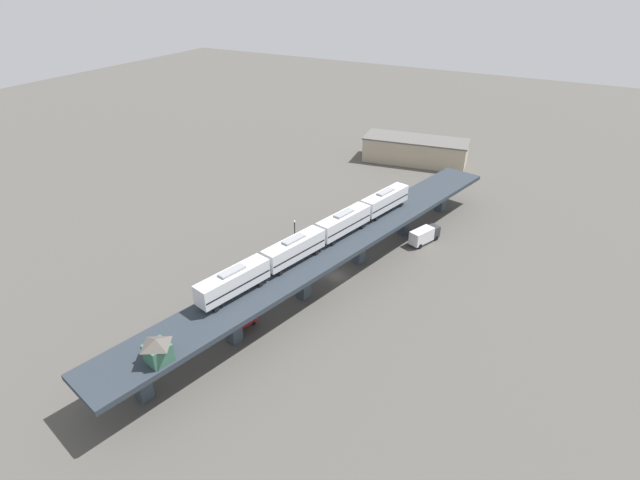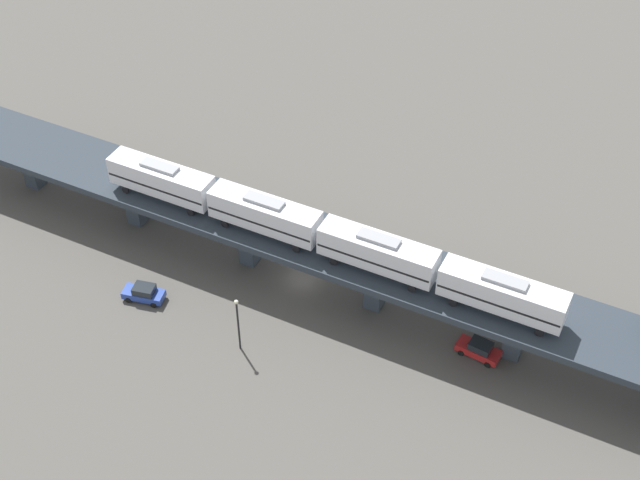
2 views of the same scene
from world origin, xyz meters
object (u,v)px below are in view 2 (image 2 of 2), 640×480
object	(u,v)px
street_car_blue	(144,293)
street_car_red	(479,349)
street_lamp	(238,320)
delivery_truck	(165,185)
subway_train	(320,232)

from	to	relation	value
street_car_blue	street_car_red	size ratio (longest dim) A/B	0.93
street_car_red	street_lamp	size ratio (longest dim) A/B	0.68
street_car_red	delivery_truck	bearing A→B (deg)	67.42
delivery_truck	street_lamp	size ratio (longest dim) A/B	1.08
street_car_red	subway_train	bearing A→B (deg)	75.92
street_lamp	street_car_red	bearing A→B (deg)	-79.00
street_car_red	street_lamp	bearing A→B (deg)	101.00
subway_train	delivery_truck	xyz separation A→B (m)	(11.92, 21.84, -7.41)
street_car_blue	street_car_red	distance (m)	35.22
street_car_red	delivery_truck	xyz separation A→B (m)	(16.24, 39.06, 0.82)
street_car_blue	street_lamp	distance (m)	12.96
subway_train	street_car_red	bearing A→B (deg)	-104.08
subway_train	street_car_red	size ratio (longest dim) A/B	10.35
street_car_blue	delivery_truck	size ratio (longest dim) A/B	0.59
street_car_blue	street_car_red	bearing A→B (deg)	-89.37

